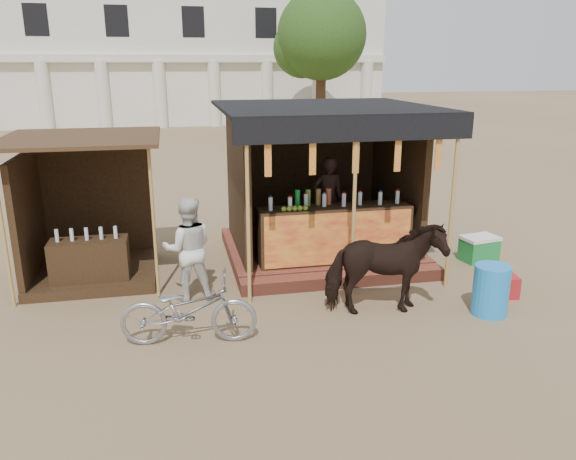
# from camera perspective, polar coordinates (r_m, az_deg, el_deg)

# --- Properties ---
(ground) EXTENTS (120.00, 120.00, 0.00)m
(ground) POSITION_cam_1_polar(r_m,az_deg,el_deg) (7.30, 2.65, -11.88)
(ground) COLOR #846B4C
(ground) RESTS_ON ground
(main_stall) EXTENTS (3.60, 3.61, 2.78)m
(main_stall) POSITION_cam_1_polar(r_m,az_deg,el_deg) (10.22, 3.50, 2.69)
(main_stall) COLOR brown
(main_stall) RESTS_ON ground
(secondary_stall) EXTENTS (2.40, 2.40, 2.38)m
(secondary_stall) POSITION_cam_1_polar(r_m,az_deg,el_deg) (9.91, -20.29, 0.19)
(secondary_stall) COLOR #372514
(secondary_stall) RESTS_ON ground
(cow) EXTENTS (1.68, 0.85, 1.38)m
(cow) POSITION_cam_1_polar(r_m,az_deg,el_deg) (8.05, 9.75, -3.91)
(cow) COLOR black
(cow) RESTS_ON ground
(motorbike) EXTENTS (1.79, 0.80, 0.91)m
(motorbike) POSITION_cam_1_polar(r_m,az_deg,el_deg) (7.34, -10.05, -8.00)
(motorbike) COLOR gray
(motorbike) RESTS_ON ground
(bystander) EXTENTS (0.78, 0.61, 1.60)m
(bystander) POSITION_cam_1_polar(r_m,az_deg,el_deg) (8.57, -10.11, -1.88)
(bystander) COLOR silver
(bystander) RESTS_ON ground
(blue_barrel) EXTENTS (0.67, 0.67, 0.73)m
(blue_barrel) POSITION_cam_1_polar(r_m,az_deg,el_deg) (8.56, 19.91, -5.76)
(blue_barrel) COLOR #1C82D9
(blue_barrel) RESTS_ON ground
(red_crate) EXTENTS (0.45, 0.43, 0.33)m
(red_crate) POSITION_cam_1_polar(r_m,az_deg,el_deg) (9.35, 21.03, -5.29)
(red_crate) COLOR #A31B1E
(red_crate) RESTS_ON ground
(cooler) EXTENTS (0.71, 0.54, 0.46)m
(cooler) POSITION_cam_1_polar(r_m,az_deg,el_deg) (10.82, 18.84, -1.77)
(cooler) COLOR #1C7E36
(cooler) RESTS_ON ground
(background_building) EXTENTS (26.00, 7.45, 8.18)m
(background_building) POSITION_cam_1_polar(r_m,az_deg,el_deg) (36.15, -13.06, 17.03)
(background_building) COLOR silver
(background_building) RESTS_ON ground
(tree) EXTENTS (4.50, 4.40, 7.00)m
(tree) POSITION_cam_1_polar(r_m,az_deg,el_deg) (29.33, 2.98, 18.87)
(tree) COLOR #382314
(tree) RESTS_ON ground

